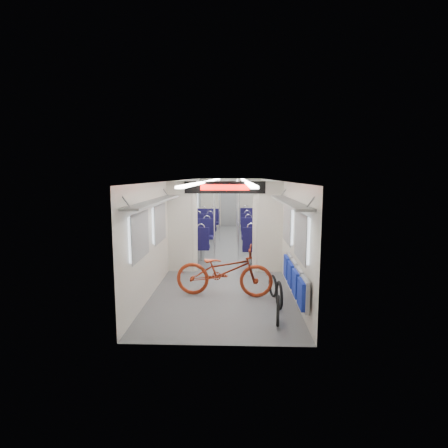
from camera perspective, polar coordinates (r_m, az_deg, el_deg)
name	(u,v)px	position (r m, az deg, el deg)	size (l,w,h in m)	color
carriage	(227,207)	(10.54, 0.47, 2.81)	(12.00, 12.02, 2.31)	#515456
bicycle	(224,271)	(7.16, 0.02, -7.66)	(0.69, 1.98, 1.04)	#9D3116
flip_bench	(295,279)	(6.55, 11.47, -8.76)	(0.12, 2.11, 0.52)	gray
bike_hoop_a	(278,312)	(5.94, 8.81, -14.04)	(0.51, 0.51, 0.05)	black
bike_hoop_b	(279,297)	(6.61, 8.98, -11.63)	(0.53, 0.53, 0.05)	black
bike_hoop_c	(273,287)	(7.24, 7.98, -10.16)	(0.46, 0.46, 0.05)	black
seat_bay_near_left	(197,237)	(10.87, -4.46, -2.13)	(0.92, 2.11, 1.11)	#0F0B33
seat_bay_near_right	(257,237)	(10.72, 5.47, -2.18)	(0.95, 2.26, 1.16)	#0F0B33
seat_bay_far_left	(206,222)	(14.20, -2.92, 0.29)	(0.93, 2.17, 1.13)	#0F0B33
seat_bay_far_right	(252,222)	(14.24, 4.62, 0.34)	(0.95, 2.25, 1.15)	#0F0B33
stanchion_near_left	(214,224)	(9.43, -1.58, 0.05)	(0.04, 0.04, 2.30)	silver
stanchion_near_right	(238,224)	(9.37, 2.35, 0.00)	(0.04, 0.04, 2.30)	silver
stanchion_far_left	(219,211)	(12.86, -0.78, 2.17)	(0.04, 0.04, 2.30)	silver
stanchion_far_right	(237,211)	(12.89, 2.13, 2.18)	(0.04, 0.04, 2.30)	silver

